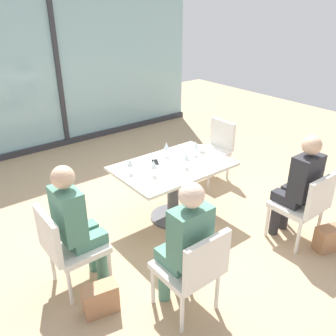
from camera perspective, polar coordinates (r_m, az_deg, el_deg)
name	(u,v)px	position (r m, az deg, el deg)	size (l,w,h in m)	color
ground_plane	(173,217)	(4.49, 0.80, -7.92)	(12.00, 12.00, 0.00)	tan
window_wall_backdrop	(59,79)	(6.66, -17.22, 13.54)	(5.65, 0.10, 2.70)	#8EB7BC
dining_table_main	(173,178)	(4.21, 0.84, -1.66)	(1.34, 0.89, 0.73)	silver
chair_front_right	(305,204)	(4.09, 21.25, -5.39)	(0.46, 0.50, 0.87)	silver
chair_side_end	(67,244)	(3.37, -15.96, -11.78)	(0.50, 0.46, 0.87)	silver
chair_front_left	(193,268)	(3.02, 4.10, -15.75)	(0.46, 0.50, 0.87)	silver
chair_far_right	(215,147)	(5.31, 7.55, 3.45)	(0.50, 0.46, 0.87)	silver
person_front_right	(299,183)	(4.04, 20.41, -2.32)	(0.34, 0.39, 1.26)	#28282D
person_side_end	(76,221)	(3.28, -14.64, -8.32)	(0.39, 0.34, 1.26)	#4C7F6B
person_front_left	(185,241)	(2.95, 2.78, -11.71)	(0.34, 0.39, 1.26)	#4C7F6B
wine_glass_0	(166,146)	(4.32, -0.26, 3.57)	(0.07, 0.07, 0.18)	silver
wine_glass_1	(154,165)	(3.83, -2.32, 0.55)	(0.07, 0.07, 0.18)	silver
wine_glass_2	(130,163)	(3.89, -6.13, 0.85)	(0.07, 0.07, 0.18)	silver
wine_glass_3	(186,157)	(4.01, 2.98, 1.75)	(0.07, 0.07, 0.18)	silver
wine_glass_4	(196,146)	(4.35, 4.51, 3.64)	(0.07, 0.07, 0.18)	silver
coffee_cup	(202,149)	(4.49, 5.49, 3.14)	(0.08, 0.08, 0.09)	white
cell_phone_on_table	(155,162)	(4.20, -2.08, 0.97)	(0.07, 0.14, 0.01)	black
handbag_0	(329,238)	(4.28, 24.55, -10.29)	(0.30, 0.16, 0.28)	#A3704C
handbag_1	(100,299)	(3.31, -10.86, -20.06)	(0.30, 0.16, 0.28)	#A3704C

